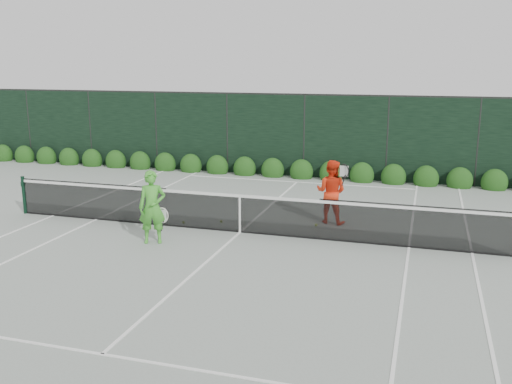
% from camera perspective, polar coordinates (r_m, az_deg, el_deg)
% --- Properties ---
extents(ground, '(80.00, 80.00, 0.00)m').
position_cam_1_polar(ground, '(14.36, -1.61, -4.06)').
color(ground, gray).
rests_on(ground, ground).
extents(tennis_net, '(12.90, 0.10, 1.07)m').
position_cam_1_polar(tennis_net, '(14.22, -1.72, -2.01)').
color(tennis_net, black).
rests_on(tennis_net, ground).
extents(player_woman, '(0.74, 0.62, 1.73)m').
position_cam_1_polar(player_woman, '(13.56, -10.32, -1.50)').
color(player_woman, green).
rests_on(player_woman, ground).
extents(player_man, '(0.95, 0.77, 1.69)m').
position_cam_1_polar(player_man, '(15.12, 7.52, 0.02)').
color(player_man, red).
rests_on(player_man, ground).
extents(court_lines, '(11.03, 23.83, 0.01)m').
position_cam_1_polar(court_lines, '(14.36, -1.61, -4.04)').
color(court_lines, white).
rests_on(court_lines, ground).
extents(windscreen_fence, '(32.00, 21.07, 3.06)m').
position_cam_1_polar(windscreen_fence, '(11.51, -5.93, -0.60)').
color(windscreen_fence, black).
rests_on(windscreen_fence, ground).
extents(hedge_row, '(31.66, 0.65, 0.94)m').
position_cam_1_polar(hedge_row, '(21.01, 4.57, 2.02)').
color(hedge_row, '#103A0F').
rests_on(hedge_row, ground).
extents(tennis_balls, '(4.13, 1.52, 0.07)m').
position_cam_1_polar(tennis_balls, '(15.08, -5.02, -3.14)').
color(tennis_balls, '#B7DC31').
rests_on(tennis_balls, ground).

